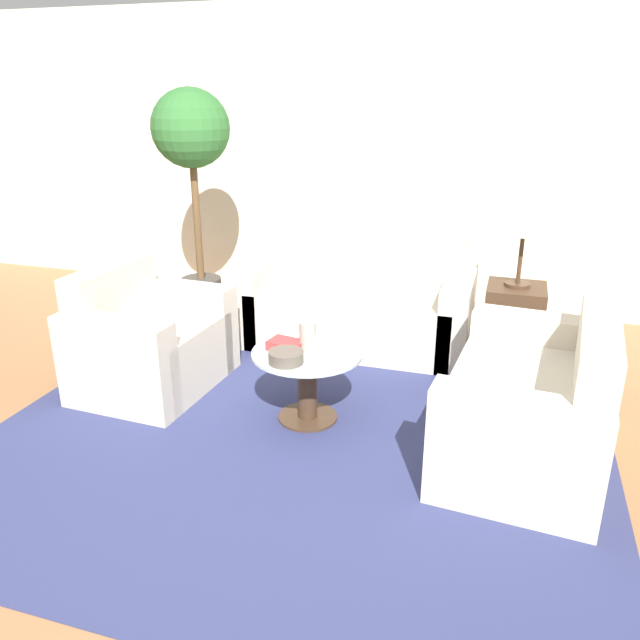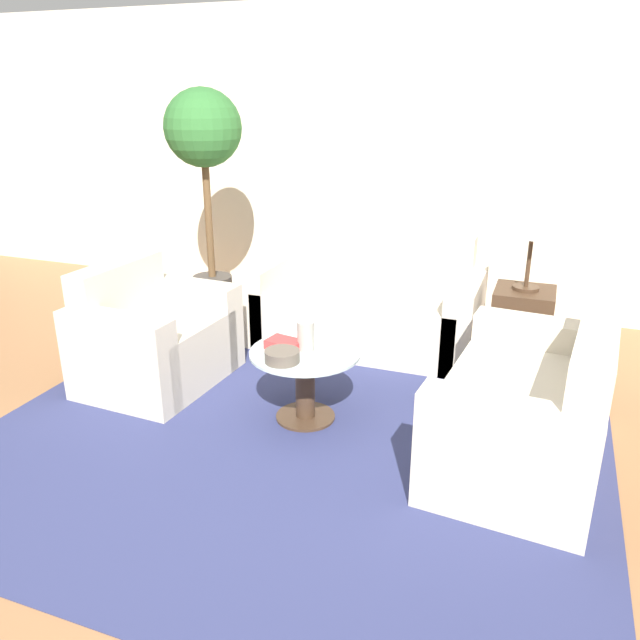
{
  "view_description": "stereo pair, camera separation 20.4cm",
  "coord_description": "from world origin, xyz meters",
  "px_view_note": "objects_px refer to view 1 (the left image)",
  "views": [
    {
      "loc": [
        1.11,
        -2.52,
        1.89
      ],
      "look_at": [
        0.04,
        0.9,
        0.55
      ],
      "focal_mm": 35.0,
      "sensor_mm": 36.0,
      "label": 1
    },
    {
      "loc": [
        1.31,
        -2.45,
        1.89
      ],
      "look_at": [
        0.04,
        0.9,
        0.55
      ],
      "focal_mm": 35.0,
      "sensor_mm": 36.0,
      "label": 2
    }
  ],
  "objects_px": {
    "sofa_main": "(358,306)",
    "potted_plant": "(193,158)",
    "loveseat": "(539,407)",
    "bowl": "(286,357)",
    "book_stack": "(286,345)",
    "armchair": "(146,345)",
    "table_lamp": "(525,215)",
    "coffee_table": "(307,376)",
    "vase": "(308,336)"
  },
  "relations": [
    {
      "from": "sofa_main",
      "to": "potted_plant",
      "type": "xyz_separation_m",
      "value": [
        -1.38,
        0.03,
        1.08
      ]
    },
    {
      "from": "armchair",
      "to": "bowl",
      "type": "relative_size",
      "value": 5.06
    },
    {
      "from": "bowl",
      "to": "potted_plant",
      "type": "bearing_deg",
      "value": 131.03
    },
    {
      "from": "sofa_main",
      "to": "coffee_table",
      "type": "bearing_deg",
      "value": -89.06
    },
    {
      "from": "sofa_main",
      "to": "book_stack",
      "type": "relative_size",
      "value": 7.73
    },
    {
      "from": "table_lamp",
      "to": "bowl",
      "type": "relative_size",
      "value": 3.32
    },
    {
      "from": "sofa_main",
      "to": "armchair",
      "type": "relative_size",
      "value": 1.73
    },
    {
      "from": "loveseat",
      "to": "table_lamp",
      "type": "relative_size",
      "value": 2.14
    },
    {
      "from": "armchair",
      "to": "vase",
      "type": "distance_m",
      "value": 1.2
    },
    {
      "from": "bowl",
      "to": "book_stack",
      "type": "height_order",
      "value": "bowl"
    },
    {
      "from": "sofa_main",
      "to": "potted_plant",
      "type": "bearing_deg",
      "value": 178.85
    },
    {
      "from": "armchair",
      "to": "vase",
      "type": "bearing_deg",
      "value": -92.38
    },
    {
      "from": "loveseat",
      "to": "book_stack",
      "type": "xyz_separation_m",
      "value": [
        -1.43,
        -0.01,
        0.19
      ]
    },
    {
      "from": "table_lamp",
      "to": "potted_plant",
      "type": "relative_size",
      "value": 0.35
    },
    {
      "from": "armchair",
      "to": "loveseat",
      "type": "relative_size",
      "value": 0.71
    },
    {
      "from": "loveseat",
      "to": "table_lamp",
      "type": "distance_m",
      "value": 1.5
    },
    {
      "from": "sofa_main",
      "to": "table_lamp",
      "type": "bearing_deg",
      "value": -2.7
    },
    {
      "from": "loveseat",
      "to": "bowl",
      "type": "bearing_deg",
      "value": -76.98
    },
    {
      "from": "armchair",
      "to": "bowl",
      "type": "distance_m",
      "value": 1.17
    },
    {
      "from": "loveseat",
      "to": "potted_plant",
      "type": "distance_m",
      "value": 3.21
    },
    {
      "from": "sofa_main",
      "to": "coffee_table",
      "type": "distance_m",
      "value": 1.32
    },
    {
      "from": "armchair",
      "to": "loveseat",
      "type": "distance_m",
      "value": 2.48
    },
    {
      "from": "potted_plant",
      "to": "vase",
      "type": "bearing_deg",
      "value": -43.6
    },
    {
      "from": "book_stack",
      "to": "bowl",
      "type": "bearing_deg",
      "value": -59.3
    },
    {
      "from": "armchair",
      "to": "loveseat",
      "type": "bearing_deg",
      "value": -89.97
    },
    {
      "from": "table_lamp",
      "to": "armchair",
      "type": "bearing_deg",
      "value": -153.9
    },
    {
      "from": "vase",
      "to": "bowl",
      "type": "distance_m",
      "value": 0.22
    },
    {
      "from": "loveseat",
      "to": "coffee_table",
      "type": "height_order",
      "value": "loveseat"
    },
    {
      "from": "armchair",
      "to": "bowl",
      "type": "xyz_separation_m",
      "value": [
        1.11,
        -0.32,
        0.19
      ]
    },
    {
      "from": "coffee_table",
      "to": "vase",
      "type": "bearing_deg",
      "value": 96.82
    },
    {
      "from": "sofa_main",
      "to": "loveseat",
      "type": "xyz_separation_m",
      "value": [
        1.32,
        -1.32,
        0.0
      ]
    },
    {
      "from": "potted_plant",
      "to": "book_stack",
      "type": "xyz_separation_m",
      "value": [
        1.27,
        -1.36,
        -0.9
      ]
    },
    {
      "from": "coffee_table",
      "to": "book_stack",
      "type": "bearing_deg",
      "value": -176.37
    },
    {
      "from": "loveseat",
      "to": "book_stack",
      "type": "bearing_deg",
      "value": -84.3
    },
    {
      "from": "sofa_main",
      "to": "armchair",
      "type": "xyz_separation_m",
      "value": [
        -1.15,
        -1.19,
        0.0
      ]
    },
    {
      "from": "potted_plant",
      "to": "bowl",
      "type": "xyz_separation_m",
      "value": [
        1.33,
        -1.53,
        -0.89
      ]
    },
    {
      "from": "armchair",
      "to": "loveseat",
      "type": "xyz_separation_m",
      "value": [
        2.48,
        -0.13,
        -0.0
      ]
    },
    {
      "from": "table_lamp",
      "to": "potted_plant",
      "type": "xyz_separation_m",
      "value": [
        -2.54,
        0.08,
        0.29
      ]
    },
    {
      "from": "table_lamp",
      "to": "book_stack",
      "type": "xyz_separation_m",
      "value": [
        -1.27,
        -1.28,
        -0.61
      ]
    },
    {
      "from": "potted_plant",
      "to": "vase",
      "type": "distance_m",
      "value": 2.1
    },
    {
      "from": "table_lamp",
      "to": "loveseat",
      "type": "bearing_deg",
      "value": -82.81
    },
    {
      "from": "coffee_table",
      "to": "potted_plant",
      "type": "distance_m",
      "value": 2.23
    },
    {
      "from": "sofa_main",
      "to": "bowl",
      "type": "bearing_deg",
      "value": -91.59
    },
    {
      "from": "book_stack",
      "to": "armchair",
      "type": "bearing_deg",
      "value": -176.92
    },
    {
      "from": "armchair",
      "to": "book_stack",
      "type": "height_order",
      "value": "armchair"
    },
    {
      "from": "sofa_main",
      "to": "potted_plant",
      "type": "height_order",
      "value": "potted_plant"
    },
    {
      "from": "armchair",
      "to": "coffee_table",
      "type": "bearing_deg",
      "value": -93.41
    },
    {
      "from": "table_lamp",
      "to": "vase",
      "type": "relative_size",
      "value": 3.75
    },
    {
      "from": "bowl",
      "to": "book_stack",
      "type": "xyz_separation_m",
      "value": [
        -0.06,
        0.18,
        -0.01
      ]
    },
    {
      "from": "table_lamp",
      "to": "bowl",
      "type": "height_order",
      "value": "table_lamp"
    }
  ]
}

